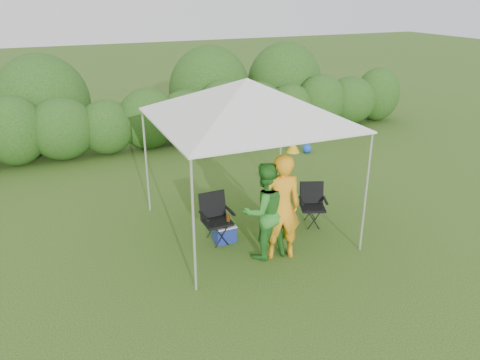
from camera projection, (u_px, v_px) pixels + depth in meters
name	position (u px, v px, depth m)	size (l,w,h in m)	color
ground	(258.00, 240.00, 8.46)	(70.00, 70.00, 0.00)	#3E5F1E
hedge	(171.00, 118.00, 13.29)	(16.25, 1.53, 1.80)	#2C571B
canopy	(247.00, 100.00, 7.96)	(3.10, 3.10, 2.83)	silver
chair_right	(312.00, 201.00, 8.92)	(0.60, 0.58, 0.81)	black
chair_left	(215.00, 214.00, 8.31)	(0.55, 0.50, 0.88)	black
man	(281.00, 207.00, 7.62)	(0.67, 0.44, 1.83)	orange
woman	(264.00, 211.00, 7.66)	(0.81, 0.63, 1.67)	#31842B
cooler	(225.00, 233.00, 8.36)	(0.39, 0.29, 0.32)	navy
bottle	(228.00, 219.00, 8.24)	(0.07, 0.07, 0.26)	#592D0C
lawn_toy	(297.00, 147.00, 12.98)	(0.63, 0.53, 0.32)	gold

